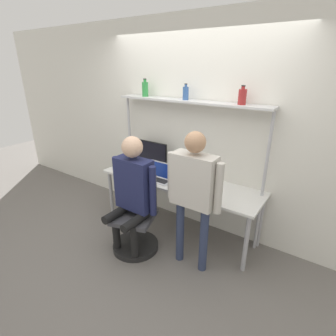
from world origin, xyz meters
name	(u,v)px	position (x,y,z in m)	size (l,w,h in m)	color
ground_plane	(164,241)	(0.00, 0.00, 0.00)	(12.00, 12.00, 0.00)	slate
wall_back	(194,128)	(0.00, 0.68, 1.35)	(8.00, 0.06, 2.70)	silver
desk	(179,185)	(0.00, 0.34, 0.66)	(2.15, 0.63, 0.73)	silver
shelf_unit	(188,121)	(0.00, 0.53, 1.47)	(2.04, 0.22, 1.72)	silver
monitor	(151,154)	(-0.58, 0.49, 0.94)	(0.54, 0.23, 0.39)	black
laptop	(160,175)	(-0.23, 0.24, 0.79)	(0.36, 0.21, 0.22)	silver
cell_phone	(175,184)	(0.03, 0.20, 0.74)	(0.07, 0.15, 0.01)	#264C8C
office_chair	(136,227)	(-0.23, -0.27, 0.28)	(0.58, 0.58, 0.92)	black
person_seated	(132,187)	(-0.21, -0.31, 0.84)	(0.61, 0.48, 1.42)	black
person_standing	(193,186)	(0.49, -0.16, 0.98)	(0.62, 0.21, 1.55)	#2D3856
bottle_blue	(186,93)	(-0.05, 0.53, 1.80)	(0.07, 0.07, 0.19)	#335999
bottle_green	(145,89)	(-0.68, 0.53, 1.82)	(0.08, 0.08, 0.23)	#2D8C3F
bottle_red	(242,97)	(0.65, 0.53, 1.81)	(0.09, 0.09, 0.20)	maroon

